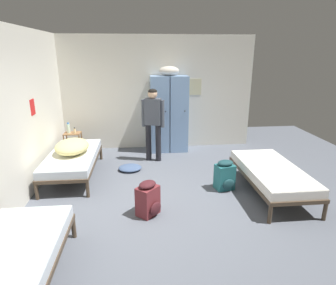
{
  "coord_description": "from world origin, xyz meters",
  "views": [
    {
      "loc": [
        -0.45,
        -4.21,
        2.38
      ],
      "look_at": [
        0.0,
        0.3,
        0.95
      ],
      "focal_mm": 30.62,
      "sensor_mm": 36.0,
      "label": 1
    }
  ],
  "objects_px": {
    "person_traveler": "(153,118)",
    "locker_bank": "(169,112)",
    "shelf_unit": "(73,142)",
    "bed_left_rear": "(73,158)",
    "backpack_maroon": "(148,199)",
    "bed_left_front": "(8,264)",
    "clothes_pile_denim": "(130,168)",
    "bedding_heap": "(72,146)",
    "lotion_bottle": "(75,131)",
    "water_bottle": "(68,128)",
    "bed_right": "(271,173)",
    "backpack_teal": "(225,176)"
  },
  "relations": [
    {
      "from": "locker_bank",
      "to": "backpack_teal",
      "type": "bearing_deg",
      "value": -71.23
    },
    {
      "from": "bedding_heap",
      "to": "water_bottle",
      "type": "relative_size",
      "value": 3.38
    },
    {
      "from": "locker_bank",
      "to": "person_traveler",
      "type": "xyz_separation_m",
      "value": [
        -0.43,
        -0.7,
        0.02
      ]
    },
    {
      "from": "bed_left_front",
      "to": "backpack_teal",
      "type": "bearing_deg",
      "value": 36.72
    },
    {
      "from": "shelf_unit",
      "to": "bed_right",
      "type": "bearing_deg",
      "value": -30.83
    },
    {
      "from": "bed_right",
      "to": "water_bottle",
      "type": "height_order",
      "value": "water_bottle"
    },
    {
      "from": "shelf_unit",
      "to": "bed_left_front",
      "type": "xyz_separation_m",
      "value": [
        0.25,
        -4.19,
        0.04
      ]
    },
    {
      "from": "bed_left_rear",
      "to": "lotion_bottle",
      "type": "relative_size",
      "value": 13.39
    },
    {
      "from": "locker_bank",
      "to": "shelf_unit",
      "type": "xyz_separation_m",
      "value": [
        -2.31,
        -0.21,
        -0.62
      ]
    },
    {
      "from": "bed_left_front",
      "to": "clothes_pile_denim",
      "type": "bearing_deg",
      "value": 70.76
    },
    {
      "from": "lotion_bottle",
      "to": "water_bottle",
      "type": "bearing_deg",
      "value": 158.2
    },
    {
      "from": "bed_left_front",
      "to": "backpack_maroon",
      "type": "xyz_separation_m",
      "value": [
        1.43,
        1.39,
        -0.12
      ]
    },
    {
      "from": "bed_right",
      "to": "backpack_maroon",
      "type": "bearing_deg",
      "value": -166.81
    },
    {
      "from": "bed_left_front",
      "to": "backpack_teal",
      "type": "height_order",
      "value": "backpack_teal"
    },
    {
      "from": "bed_left_front",
      "to": "bed_right",
      "type": "height_order",
      "value": "same"
    },
    {
      "from": "bed_left_front",
      "to": "lotion_bottle",
      "type": "relative_size",
      "value": 13.39
    },
    {
      "from": "shelf_unit",
      "to": "bedding_heap",
      "type": "relative_size",
      "value": 0.68
    },
    {
      "from": "bedding_heap",
      "to": "bed_right",
      "type": "bearing_deg",
      "value": -16.98
    },
    {
      "from": "bed_right",
      "to": "lotion_bottle",
      "type": "height_order",
      "value": "lotion_bottle"
    },
    {
      "from": "shelf_unit",
      "to": "bed_left_front",
      "type": "height_order",
      "value": "shelf_unit"
    },
    {
      "from": "water_bottle",
      "to": "lotion_bottle",
      "type": "height_order",
      "value": "water_bottle"
    },
    {
      "from": "backpack_maroon",
      "to": "clothes_pile_denim",
      "type": "height_order",
      "value": "backpack_maroon"
    },
    {
      "from": "water_bottle",
      "to": "backpack_teal",
      "type": "relative_size",
      "value": 0.45
    },
    {
      "from": "bed_right",
      "to": "backpack_teal",
      "type": "distance_m",
      "value": 0.8
    },
    {
      "from": "locker_bank",
      "to": "clothes_pile_denim",
      "type": "height_order",
      "value": "locker_bank"
    },
    {
      "from": "person_traveler",
      "to": "lotion_bottle",
      "type": "bearing_deg",
      "value": 166.25
    },
    {
      "from": "shelf_unit",
      "to": "backpack_teal",
      "type": "relative_size",
      "value": 1.04
    },
    {
      "from": "bed_right",
      "to": "backpack_teal",
      "type": "relative_size",
      "value": 3.45
    },
    {
      "from": "backpack_maroon",
      "to": "clothes_pile_denim",
      "type": "distance_m",
      "value": 1.82
    },
    {
      "from": "person_traveler",
      "to": "locker_bank",
      "type": "bearing_deg",
      "value": 58.6
    },
    {
      "from": "bed_left_rear",
      "to": "bedding_heap",
      "type": "height_order",
      "value": "bedding_heap"
    },
    {
      "from": "locker_bank",
      "to": "bedding_heap",
      "type": "xyz_separation_m",
      "value": [
        -2.05,
        -1.41,
        -0.35
      ]
    },
    {
      "from": "bed_left_rear",
      "to": "bed_left_front",
      "type": "relative_size",
      "value": 1.0
    },
    {
      "from": "shelf_unit",
      "to": "bed_left_rear",
      "type": "distance_m",
      "value": 1.25
    },
    {
      "from": "shelf_unit",
      "to": "water_bottle",
      "type": "relative_size",
      "value": 2.3
    },
    {
      "from": "shelf_unit",
      "to": "backpack_maroon",
      "type": "relative_size",
      "value": 1.04
    },
    {
      "from": "bed_left_rear",
      "to": "backpack_maroon",
      "type": "bearing_deg",
      "value": -47.69
    },
    {
      "from": "water_bottle",
      "to": "backpack_maroon",
      "type": "distance_m",
      "value": 3.35
    },
    {
      "from": "bed_left_rear",
      "to": "bedding_heap",
      "type": "bearing_deg",
      "value": 75.08
    },
    {
      "from": "locker_bank",
      "to": "clothes_pile_denim",
      "type": "xyz_separation_m",
      "value": [
        -0.95,
        -1.23,
        -0.92
      ]
    },
    {
      "from": "bed_left_front",
      "to": "bed_right",
      "type": "bearing_deg",
      "value": 27.78
    },
    {
      "from": "locker_bank",
      "to": "backpack_maroon",
      "type": "height_order",
      "value": "locker_bank"
    },
    {
      "from": "shelf_unit",
      "to": "lotion_bottle",
      "type": "xyz_separation_m",
      "value": [
        0.07,
        -0.04,
        0.29
      ]
    },
    {
      "from": "bed_left_rear",
      "to": "lotion_bottle",
      "type": "height_order",
      "value": "lotion_bottle"
    },
    {
      "from": "clothes_pile_denim",
      "to": "water_bottle",
      "type": "bearing_deg",
      "value": 144.1
    },
    {
      "from": "shelf_unit",
      "to": "bedding_heap",
      "type": "bearing_deg",
      "value": -77.92
    },
    {
      "from": "bed_left_front",
      "to": "backpack_maroon",
      "type": "distance_m",
      "value": 2.0
    },
    {
      "from": "backpack_maroon",
      "to": "clothes_pile_denim",
      "type": "relative_size",
      "value": 1.14
    },
    {
      "from": "water_bottle",
      "to": "lotion_bottle",
      "type": "relative_size",
      "value": 1.75
    },
    {
      "from": "bed_left_rear",
      "to": "shelf_unit",
      "type": "bearing_deg",
      "value": 101.54
    }
  ]
}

